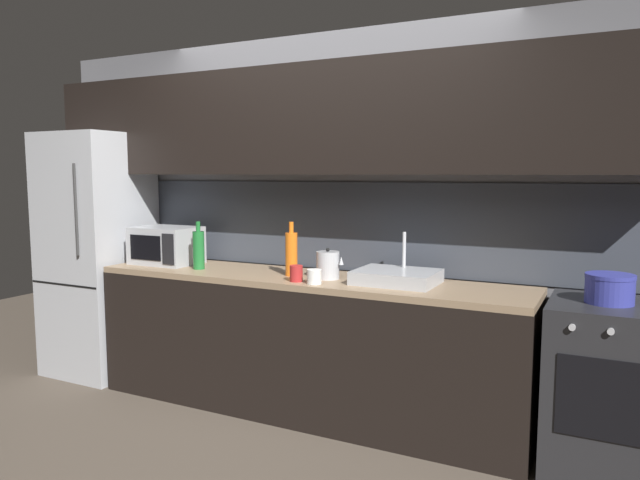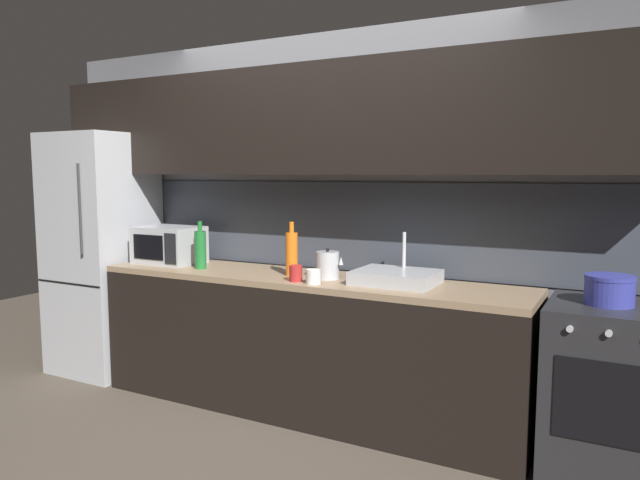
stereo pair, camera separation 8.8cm
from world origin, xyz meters
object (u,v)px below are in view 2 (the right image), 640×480
microwave (169,245)px  wine_bottle_green (200,249)px  cooking_pot (609,290)px  refrigerator (102,253)px  mug_red (296,273)px  mug_white (313,277)px  oven_range (607,391)px  wine_bottle_orange (292,253)px  kettle (328,265)px

microwave → wine_bottle_green: bearing=-14.0°
cooking_pot → refrigerator: bearing=-180.0°
cooking_pot → mug_red: bearing=-173.9°
mug_white → cooking_pot: bearing=7.5°
oven_range → refrigerator: bearing=180.0°
oven_range → wine_bottle_orange: wine_bottle_orange is taller
kettle → mug_red: size_ratio=1.98×
kettle → cooking_pot: 1.59m
oven_range → mug_white: 1.69m
wine_bottle_orange → mug_red: size_ratio=3.53×
mug_red → mug_white: (0.14, -0.02, -0.01)m
wine_bottle_orange → refrigerator: bearing=179.4°
refrigerator → mug_red: bearing=-5.6°
oven_range → kettle: bearing=-179.5°
mug_white → cooking_pot: size_ratio=0.37×
oven_range → wine_bottle_orange: 1.95m
microwave → oven_range: bearing=-0.4°
wine_bottle_green → microwave: bearing=166.0°
kettle → wine_bottle_orange: size_ratio=0.56×
wine_bottle_green → cooking_pot: (2.55, 0.07, -0.06)m
mug_red → kettle: bearing=52.2°
wine_bottle_green → cooking_pot: 2.55m
wine_bottle_orange → mug_red: bearing=-52.5°
cooking_pot → mug_white: bearing=-172.5°
microwave → mug_white: (1.34, -0.23, -0.09)m
oven_range → kettle: kettle is taller
oven_range → kettle: size_ratio=4.59×
wine_bottle_green → mug_white: wine_bottle_green is taller
wine_bottle_green → mug_white: 0.98m
wine_bottle_orange → mug_white: 0.34m
mug_white → cooking_pot: cooking_pot is taller
cooking_pot → wine_bottle_orange: bearing=-179.4°
mug_white → refrigerator: bearing=174.1°
microwave → wine_bottle_green: 0.38m
kettle → wine_bottle_orange: (-0.26, -0.01, 0.06)m
mug_red → cooking_pot: (1.72, 0.18, 0.03)m
mug_red → microwave: bearing=170.4°
refrigerator → mug_red: (1.88, -0.18, 0.02)m
mug_red → cooking_pot: size_ratio=0.41×
wine_bottle_orange → microwave: bearing=178.0°
oven_range → cooking_pot: (-0.02, 0.00, 0.53)m
microwave → wine_bottle_green: (0.37, -0.09, 0.00)m
oven_range → wine_bottle_green: bearing=-178.4°
oven_range → kettle: (-1.60, -0.01, 0.54)m
wine_bottle_orange → mug_white: bearing=-35.7°
refrigerator → microwave: refrigerator is taller
microwave → refrigerator: bearing=-178.4°
oven_range → cooking_pot: bearing=175.0°
microwave → mug_white: 1.36m
microwave → mug_red: size_ratio=4.64×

